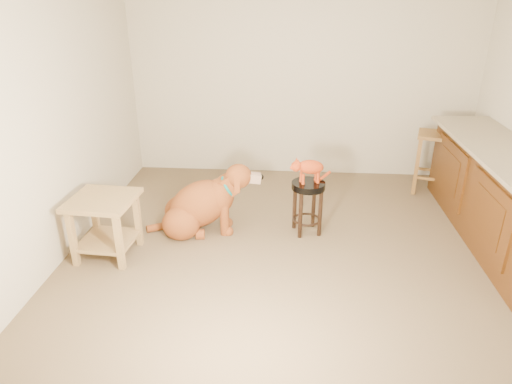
# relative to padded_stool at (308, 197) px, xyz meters

# --- Properties ---
(floor) EXTENTS (4.50, 4.00, 0.01)m
(floor) POSITION_rel_padded_stool_xyz_m (-0.06, -0.26, -0.40)
(floor) COLOR brown
(floor) RESTS_ON ground
(room_shell) EXTENTS (4.54, 4.04, 2.62)m
(room_shell) POSITION_rel_padded_stool_xyz_m (-0.06, -0.26, 1.28)
(room_shell) COLOR beige
(room_shell) RESTS_ON ground
(cabinet_run) EXTENTS (0.70, 2.56, 0.94)m
(cabinet_run) POSITION_rel_padded_stool_xyz_m (1.89, 0.04, 0.04)
(cabinet_run) COLOR #4F2B0E
(cabinet_run) RESTS_ON ground
(padded_stool) EXTENTS (0.36, 0.36, 0.56)m
(padded_stool) POSITION_rel_padded_stool_xyz_m (0.00, 0.00, 0.00)
(padded_stool) COLOR black
(padded_stool) RESTS_ON ground
(wood_stool) EXTENTS (0.51, 0.51, 0.75)m
(wood_stool) POSITION_rel_padded_stool_xyz_m (1.56, 1.19, -0.01)
(wood_stool) COLOR brown
(wood_stool) RESTS_ON ground
(side_table) EXTENTS (0.61, 0.61, 0.60)m
(side_table) POSITION_rel_padded_stool_xyz_m (-1.90, -0.60, -0.00)
(side_table) COLOR #997747
(side_table) RESTS_ON ground
(golden_retriever) EXTENTS (1.23, 0.66, 0.79)m
(golden_retriever) POSITION_rel_padded_stool_xyz_m (-1.10, -0.06, -0.10)
(golden_retriever) COLOR brown
(golden_retriever) RESTS_ON ground
(tabby_kitten) EXTENTS (0.43, 0.27, 0.29)m
(tabby_kitten) POSITION_rel_padded_stool_xyz_m (-0.01, -0.00, 0.32)
(tabby_kitten) COLOR #9C300F
(tabby_kitten) RESTS_ON padded_stool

